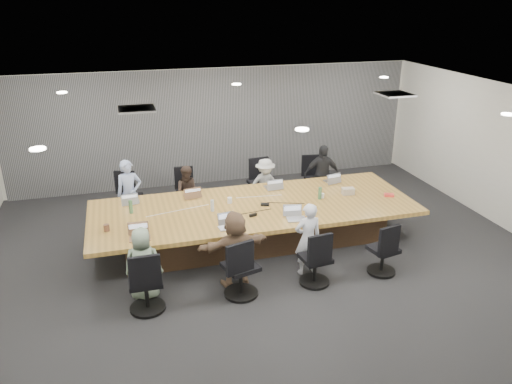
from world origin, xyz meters
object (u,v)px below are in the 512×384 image
object	(u,v)px
laptop_1	(193,195)
person_3	(322,175)
chair_3	(315,183)
canvas_bag	(348,191)
chair_6	(315,262)
laptop_5	(227,228)
mug_brown	(107,228)
conference_table	(255,222)
chair_5	(241,271)
person_1	(189,193)
laptop_2	(273,187)
person_5	(235,249)
bottle_green_right	(320,193)
person_2	(265,185)
bottle_clear	(212,206)
chair_2	(261,187)
laptop_3	(332,181)
chair_7	(383,253)
laptop_0	(131,202)
laptop_4	(140,238)
chair_4	(146,285)
laptop_6	(297,219)
person_0	(130,194)
bottle_green_left	(131,207)
stapler	(253,215)
chair_1	(187,196)
chair_0	(130,201)
person_6	(308,239)

from	to	relation	value
laptop_1	person_3	world-z (taller)	person_3
chair_3	canvas_bag	xyz separation A→B (m)	(0.00, -1.66, 0.42)
chair_6	laptop_1	size ratio (longest dim) A/B	2.29
laptop_5	mug_brown	bearing A→B (deg)	162.44
conference_table	chair_5	distance (m)	1.84
person_1	canvas_bag	size ratio (longest dim) A/B	4.88
laptop_2	chair_3	bearing A→B (deg)	-147.21
chair_3	person_5	xyz separation A→B (m)	(-2.61, -3.05, 0.25)
bottle_green_right	mug_brown	size ratio (longest dim) A/B	2.08
person_2	bottle_clear	xyz separation A→B (m)	(-1.41, -1.38, 0.26)
chair_2	laptop_3	distance (m)	1.62
chair_7	person_5	xyz separation A→B (m)	(-2.45, 0.35, 0.26)
laptop_0	laptop_4	size ratio (longest dim) A/B	0.93
laptop_2	laptop_3	world-z (taller)	same
conference_table	person_3	size ratio (longest dim) A/B	4.36
mug_brown	bottle_green_right	bearing A→B (deg)	4.70
laptop_2	mug_brown	distance (m)	3.46
conference_table	chair_4	distance (m)	2.73
person_5	bottle_clear	xyz separation A→B (m)	(-0.10, 1.32, 0.21)
bottle_clear	laptop_6	bearing A→B (deg)	-29.80
person_1	laptop_5	xyz separation A→B (m)	(0.33, -2.15, 0.17)
person_5	bottle_clear	world-z (taller)	person_5
person_0	laptop_2	distance (m)	2.88
person_5	bottle_green_left	xyz separation A→B (m)	(-1.53, 1.63, 0.23)
laptop_5	bottle_green_right	size ratio (longest dim) A/B	1.21
conference_table	person_3	world-z (taller)	person_3
laptop_4	bottle_green_left	xyz separation A→B (m)	(-0.08, 1.08, 0.11)
person_1	laptop_1	bearing A→B (deg)	-82.23
laptop_5	laptop_3	bearing A→B (deg)	26.69
chair_4	person_1	size ratio (longest dim) A/B	0.72
laptop_6	stapler	xyz separation A→B (m)	(-0.69, 0.34, 0.02)
person_5	laptop_6	xyz separation A→B (m)	(1.24, 0.55, 0.11)
bottle_green_right	chair_7	bearing A→B (deg)	-74.36
chair_6	person_5	distance (m)	1.31
person_2	laptop_4	size ratio (longest dim) A/B	3.50
laptop_1	chair_1	bearing A→B (deg)	-96.55
person_1	bottle_green_right	bearing A→B (deg)	-23.01
chair_0	chair_2	bearing A→B (deg)	-163.54
laptop_1	canvas_bag	xyz separation A→B (m)	(2.95, -0.76, 0.06)
conference_table	laptop_5	xyz separation A→B (m)	(-0.70, -0.80, 0.35)
mug_brown	bottle_green_left	bearing A→B (deg)	55.99
chair_1	canvas_bag	xyz separation A→B (m)	(2.95, -1.66, 0.43)
chair_0	laptop_1	size ratio (longest dim) A/B	2.33
conference_table	chair_7	distance (m)	2.44
mug_brown	stapler	size ratio (longest dim) A/B	0.79
person_1	mug_brown	xyz separation A→B (m)	(-1.62, -1.71, 0.22)
canvas_bag	person_6	bearing A→B (deg)	-134.71
bottle_green_left	canvas_bag	distance (m)	4.15
laptop_6	chair_5	bearing A→B (deg)	-135.86
chair_7	canvas_bag	bearing A→B (deg)	72.38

